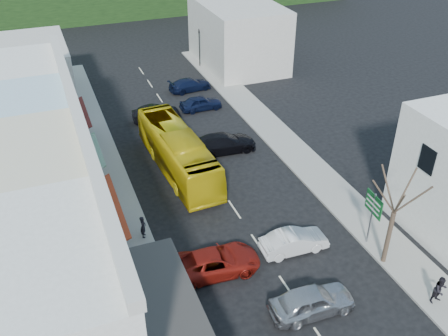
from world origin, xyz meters
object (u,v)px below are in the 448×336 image
(car_white, at_px, (294,241))
(pedestrian_right, at_px, (440,290))
(street_tree, at_px, (394,212))
(pedestrian_left, at_px, (143,226))
(car_red, at_px, (215,262))
(direction_sign, at_px, (371,219))
(car_silver, at_px, (312,302))
(traffic_signal, at_px, (199,48))
(bus, at_px, (178,153))

(car_white, xyz_separation_m, pedestrian_right, (5.25, -6.64, 0.30))
(pedestrian_right, bearing_deg, street_tree, 100.02)
(car_white, height_order, pedestrian_left, pedestrian_left)
(car_red, relative_size, direction_sign, 1.22)
(pedestrian_right, xyz_separation_m, direction_sign, (-0.65, 5.56, 0.89))
(car_silver, xyz_separation_m, street_tree, (5.93, 1.78, 3.05))
(traffic_signal, bearing_deg, street_tree, 95.20)
(bus, bearing_deg, street_tree, -63.04)
(car_silver, bearing_deg, street_tree, -71.67)
(direction_sign, bearing_deg, car_red, 177.93)
(bus, xyz_separation_m, pedestrian_right, (9.17, -18.12, -0.55))
(pedestrian_right, distance_m, street_tree, 4.69)
(car_white, distance_m, direction_sign, 4.87)
(car_white, bearing_deg, street_tree, -121.28)
(car_red, distance_m, pedestrian_left, 5.49)
(bus, xyz_separation_m, pedestrian_left, (-4.40, -7.01, -0.55))
(direction_sign, bearing_deg, traffic_signal, 93.92)
(street_tree, height_order, traffic_signal, street_tree)
(bus, distance_m, car_silver, 16.39)
(traffic_signal, bearing_deg, direction_sign, 95.35)
(car_red, distance_m, pedestrian_right, 12.34)
(car_silver, xyz_separation_m, car_red, (-3.71, 4.70, 0.00))
(car_white, height_order, pedestrian_right, pedestrian_right)
(car_red, height_order, pedestrian_left, pedestrian_left)
(street_tree, relative_size, traffic_signal, 1.69)
(car_silver, relative_size, pedestrian_right, 2.59)
(car_silver, relative_size, street_tree, 0.59)
(direction_sign, height_order, traffic_signal, traffic_signal)
(bus, bearing_deg, pedestrian_right, -66.53)
(bus, xyz_separation_m, street_tree, (8.42, -14.39, 2.20))
(pedestrian_left, distance_m, street_tree, 15.05)
(bus, height_order, pedestrian_right, bus)
(pedestrian_left, bearing_deg, pedestrian_right, -111.92)
(car_red, height_order, traffic_signal, traffic_signal)
(car_white, bearing_deg, pedestrian_left, 63.45)
(street_tree, xyz_separation_m, traffic_signal, (0.30, 34.88, -1.54))
(car_red, bearing_deg, direction_sign, -92.90)
(pedestrian_left, height_order, street_tree, street_tree)
(car_red, height_order, direction_sign, direction_sign)
(street_tree, distance_m, traffic_signal, 34.92)
(car_white, xyz_separation_m, pedestrian_left, (-8.32, 4.47, 0.30))
(direction_sign, xyz_separation_m, traffic_signal, (0.20, 33.05, 0.32))
(car_silver, height_order, car_white, same)
(bus, xyz_separation_m, car_white, (3.92, -11.47, -0.85))
(bus, relative_size, direction_sign, 3.07)
(street_tree, bearing_deg, car_silver, -163.27)
(pedestrian_left, bearing_deg, car_silver, -125.69)
(car_red, bearing_deg, car_white, -86.53)
(street_tree, bearing_deg, pedestrian_left, 150.05)
(bus, height_order, car_red, bus)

